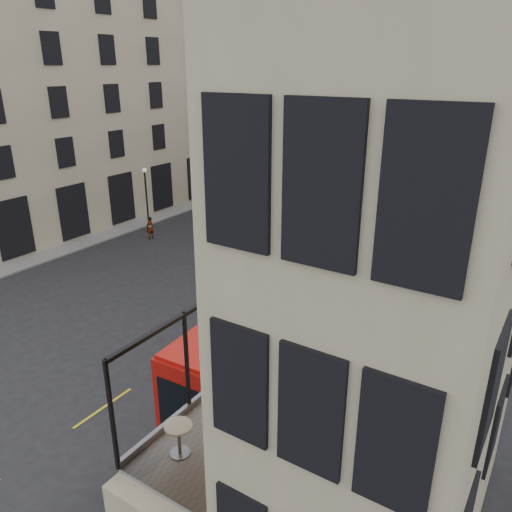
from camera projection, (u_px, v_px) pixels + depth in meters
The scene contains 31 objects.
ground at pixel (138, 426), 19.49m from camera, with size 140.00×140.00×0.00m, color black.
host_building_main at pixel (416, 314), 11.62m from camera, with size 7.26×11.40×15.10m.
host_frontage at pixel (283, 445), 15.37m from camera, with size 3.00×11.00×4.50m, color #BFAE8F.
cafe_floor at pixel (285, 382), 14.54m from camera, with size 3.00×10.00×0.10m, color slate.
building_left at pixel (74, 85), 44.72m from camera, with size 14.60×50.60×22.00m.
gateway at pixel (410, 100), 56.15m from camera, with size 35.00×10.60×18.00m.
pavement_far at pixel (362, 198), 52.22m from camera, with size 40.00×12.00×0.12m, color slate.
pavement_left at pixel (51, 239), 40.03m from camera, with size 8.00×48.00×0.12m, color slate.
traffic_light_near at pixel (275, 266), 28.50m from camera, with size 0.16×0.20×3.80m.
traffic_light_far at pixel (236, 183), 48.12m from camera, with size 0.16×0.20×3.80m.
street_lamp_a at pixel (147, 203), 41.34m from camera, with size 0.36×0.36×5.33m.
street_lamp_b at pixel (348, 183), 48.25m from camera, with size 0.36×0.36×5.33m.
bus_near at pixel (277, 340), 20.37m from camera, with size 3.30×11.99×4.73m.
bus_far at pixel (256, 199), 43.31m from camera, with size 2.90×10.13×4.00m.
car_a at pixel (257, 252), 35.52m from camera, with size 1.55×3.86×1.31m, color #95979D.
car_b at pixel (361, 225), 41.15m from camera, with size 1.59×4.57×1.51m, color #B20A10.
car_c at pixel (229, 202), 48.13m from camera, with size 2.04×5.02×1.46m, color black.
bicycle at pixel (266, 270), 32.83m from camera, with size 0.65×1.85×0.97m, color gray.
cyclist at pixel (218, 257), 33.83m from camera, with size 0.68×0.45×1.86m, color #D5E217.
pedestrian_a at pixel (230, 201), 47.49m from camera, with size 0.93×0.73×1.92m, color gray.
pedestrian_b at pixel (337, 183), 54.93m from camera, with size 1.15×0.66×1.78m, color gray.
pedestrian_c at pixel (348, 201), 47.96m from camera, with size 0.95×0.40×1.63m, color gray.
pedestrian_d at pixel (444, 210), 44.92m from camera, with size 0.86×0.56×1.77m, color gray.
pedestrian_e at pixel (150, 228), 39.89m from camera, with size 0.67×0.44×1.84m, color gray.
cafe_table_near at pixel (179, 435), 11.62m from camera, with size 0.66×0.66×0.83m.
cafe_table_mid at pixel (269, 346), 15.23m from camera, with size 0.68×0.68×0.85m.
cafe_table_far at pixel (307, 317), 17.11m from camera, with size 0.59×0.59×0.74m.
cafe_chair_a at pixel (265, 437), 12.02m from camera, with size 0.46×0.46×0.76m.
cafe_chair_b at pixel (289, 397), 13.45m from camera, with size 0.42×0.42×0.78m.
cafe_chair_c at pixel (330, 372), 14.49m from camera, with size 0.48×0.48×0.87m.
cafe_chair_d at pixel (352, 329), 16.79m from camera, with size 0.57×0.57×0.94m.
Camera 1 is at (12.46, -10.71, 13.24)m, focal length 35.00 mm.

